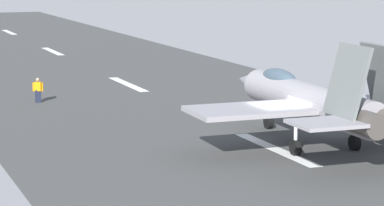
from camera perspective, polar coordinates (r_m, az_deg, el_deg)
name	(u,v)px	position (r m, az deg, el deg)	size (l,w,h in m)	color
ground_plane	(279,151)	(41.69, 5.83, -3.21)	(400.00, 400.00, 0.00)	gray
runway_strip	(279,151)	(41.68, 5.84, -3.20)	(240.00, 26.00, 0.02)	#424241
fighter_jet	(310,99)	(42.58, 7.86, 0.24)	(16.13, 12.99, 5.54)	gray
crew_person	(38,90)	(56.39, -10.22, 0.84)	(0.45, 0.64, 1.63)	#1E2338
marker_cone_far	(266,73)	(68.54, 4.92, 2.00)	(0.44, 0.44, 0.55)	orange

